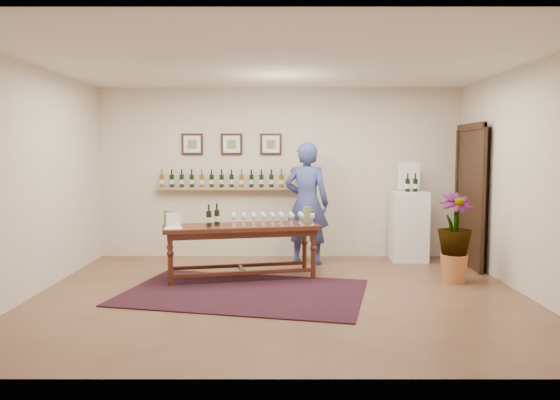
{
  "coord_description": "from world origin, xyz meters",
  "views": [
    {
      "loc": [
        0.0,
        -6.57,
        1.74
      ],
      "look_at": [
        0.0,
        0.8,
        1.1
      ],
      "focal_mm": 35.0,
      "sensor_mm": 36.0,
      "label": 1
    }
  ],
  "objects_px": {
    "tasting_table": "(241,233)",
    "display_pedestal": "(409,226)",
    "person": "(307,203)",
    "potted_plant": "(455,238)"
  },
  "relations": [
    {
      "from": "person",
      "to": "display_pedestal",
      "type": "bearing_deg",
      "value": -155.64
    },
    {
      "from": "potted_plant",
      "to": "display_pedestal",
      "type": "bearing_deg",
      "value": 99.58
    },
    {
      "from": "tasting_table",
      "to": "person",
      "type": "height_order",
      "value": "person"
    },
    {
      "from": "tasting_table",
      "to": "person",
      "type": "xyz_separation_m",
      "value": [
        0.95,
        1.03,
        0.32
      ]
    },
    {
      "from": "display_pedestal",
      "to": "potted_plant",
      "type": "relative_size",
      "value": 1.07
    },
    {
      "from": "display_pedestal",
      "to": "potted_plant",
      "type": "height_order",
      "value": "display_pedestal"
    },
    {
      "from": "person",
      "to": "tasting_table",
      "type": "bearing_deg",
      "value": 62.11
    },
    {
      "from": "display_pedestal",
      "to": "person",
      "type": "bearing_deg",
      "value": -170.59
    },
    {
      "from": "tasting_table",
      "to": "display_pedestal",
      "type": "xyz_separation_m",
      "value": [
        2.61,
        1.3,
        -0.08
      ]
    },
    {
      "from": "display_pedestal",
      "to": "tasting_table",
      "type": "bearing_deg",
      "value": -153.51
    }
  ]
}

